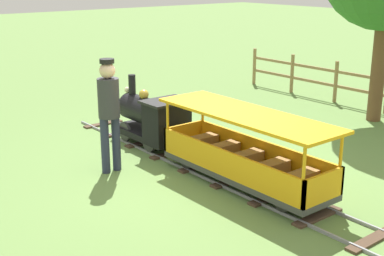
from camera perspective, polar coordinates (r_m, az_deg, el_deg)
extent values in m
plane|color=#608442|center=(7.81, 0.54, -4.06)|extent=(60.00, 60.00, 0.00)
cube|color=gray|center=(7.60, -0.58, -4.52)|extent=(0.03, 6.40, 0.04)
cube|color=gray|center=(7.91, 2.38, -3.67)|extent=(0.03, 6.40, 0.04)
cube|color=#4C3828|center=(6.04, 18.81, -11.37)|extent=(0.76, 0.14, 0.03)
cube|color=#4C3828|center=(6.39, 13.41, -9.30)|extent=(0.76, 0.14, 0.03)
cube|color=#4C3828|center=(6.80, 8.67, -7.38)|extent=(0.76, 0.14, 0.03)
cube|color=#4C3828|center=(7.26, 4.54, -5.66)|extent=(0.76, 0.14, 0.03)
cube|color=#4C3828|center=(7.75, 0.93, -4.12)|extent=(0.76, 0.14, 0.03)
cube|color=#4C3828|center=(8.28, -2.22, -2.76)|extent=(0.76, 0.14, 0.03)
cube|color=#4C3828|center=(8.83, -4.98, -1.56)|extent=(0.76, 0.14, 0.03)
cube|color=#4C3828|center=(9.40, -7.41, -0.50)|extent=(0.76, 0.14, 0.03)
cube|color=#4C3828|center=(9.99, -9.55, 0.44)|extent=(0.76, 0.14, 0.03)
cube|color=black|center=(8.67, -4.56, -0.53)|extent=(0.64, 1.40, 0.10)
cylinder|color=black|center=(8.74, -5.36, 1.96)|extent=(0.44, 0.85, 0.44)
cylinder|color=#B7932D|center=(9.08, -6.85, 2.49)|extent=(0.37, 0.02, 0.37)
cylinder|color=black|center=(8.89, -6.49, 4.71)|extent=(0.12, 0.12, 0.32)
sphere|color=#B7932D|center=(8.63, -5.22, 3.63)|extent=(0.16, 0.16, 0.16)
cube|color=black|center=(8.21, -2.74, 0.87)|extent=(0.64, 0.45, 0.55)
cube|color=black|center=(8.13, -2.77, 2.87)|extent=(0.72, 0.53, 0.04)
sphere|color=#F2EAB2|center=(9.05, -7.00, 4.12)|extent=(0.10, 0.10, 0.10)
cylinder|color=#2D2D2D|center=(8.82, -7.24, -0.38)|extent=(0.05, 0.32, 0.32)
cylinder|color=#2D2D2D|center=(9.09, -4.46, 0.22)|extent=(0.05, 0.32, 0.32)
cylinder|color=#2D2D2D|center=(8.26, -4.67, -1.49)|extent=(0.05, 0.32, 0.32)
cylinder|color=#2D2D2D|center=(8.55, -1.80, -0.82)|extent=(0.05, 0.32, 0.32)
cube|color=#3F3F3F|center=(7.07, 5.62, -4.87)|extent=(0.72, 2.60, 0.08)
cube|color=orange|center=(6.77, 3.61, -3.85)|extent=(0.04, 2.60, 0.35)
cube|color=orange|center=(7.22, 7.60, -2.64)|extent=(0.04, 2.60, 0.35)
cube|color=orange|center=(7.91, -0.82, -0.79)|extent=(0.72, 0.04, 0.35)
cube|color=orange|center=(6.21, 13.98, -6.27)|extent=(0.72, 0.04, 0.35)
cylinder|color=orange|center=(7.63, -2.63, 0.13)|extent=(0.04, 0.04, 0.75)
cylinder|color=orange|center=(8.03, 1.16, 0.97)|extent=(0.04, 0.04, 0.75)
cylinder|color=orange|center=(5.91, 11.93, -5.24)|extent=(0.04, 0.04, 0.75)
cylinder|color=orange|center=(6.41, 15.70, -3.77)|extent=(0.04, 0.04, 0.75)
cube|color=orange|center=(6.82, 5.81, 1.48)|extent=(0.82, 2.70, 0.04)
cube|color=olive|center=(6.44, 11.41, -5.81)|extent=(0.56, 0.20, 0.24)
cube|color=olive|center=(6.72, 8.40, -4.69)|extent=(0.56, 0.20, 0.24)
cube|color=olive|center=(7.01, 5.66, -3.65)|extent=(0.56, 0.20, 0.24)
cube|color=olive|center=(7.33, 3.14, -2.69)|extent=(0.56, 0.20, 0.24)
cube|color=olive|center=(7.66, 0.85, -1.81)|extent=(0.56, 0.20, 0.24)
cylinder|color=#262626|center=(7.55, -0.63, -3.51)|extent=(0.04, 0.24, 0.24)
cylinder|color=#262626|center=(7.87, 2.34, -2.69)|extent=(0.04, 0.24, 0.24)
cylinder|color=#262626|center=(6.33, 9.72, -7.88)|extent=(0.04, 0.24, 0.24)
cylinder|color=#262626|center=(6.70, 12.69, -6.64)|extent=(0.04, 0.24, 0.24)
cylinder|color=#282D47|center=(7.52, -9.36, -1.91)|extent=(0.12, 0.12, 0.80)
cylinder|color=#282D47|center=(7.60, -8.18, -1.64)|extent=(0.12, 0.12, 0.80)
cylinder|color=#333338|center=(7.38, -9.00, 3.21)|extent=(0.30, 0.30, 0.55)
sphere|color=beige|center=(7.30, -9.13, 6.15)|extent=(0.22, 0.22, 0.22)
cylinder|color=black|center=(7.27, -9.18, 7.16)|extent=(0.20, 0.20, 0.06)
cylinder|color=brown|center=(10.53, 19.49, 6.23)|extent=(0.27, 0.27, 2.06)
cylinder|color=#93754C|center=(11.89, 15.26, 4.83)|extent=(0.08, 0.08, 0.90)
cylinder|color=#93754C|center=(12.64, 10.75, 5.80)|extent=(0.08, 0.08, 0.90)
cylinder|color=#93754C|center=(13.45, 6.75, 6.62)|extent=(0.08, 0.08, 0.90)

